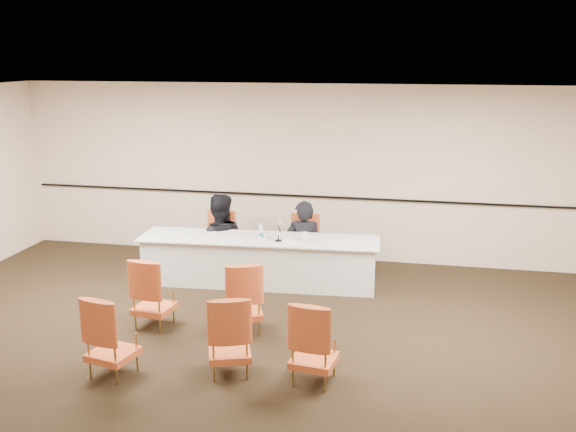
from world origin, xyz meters
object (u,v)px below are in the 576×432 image
object	(u,v)px
aud_chair_back_left	(112,335)
aud_chair_back_right	(314,341)
coffee_cup	(305,237)
aud_chair_front_left	(153,292)
panelist_main_chair	(304,246)
panelist_second_chair	(219,242)
panelist_main	(304,251)
microphone	(278,232)
water_bottle	(261,231)
panel_table	(259,261)
aud_chair_front_mid	(243,296)
drinking_glass	(265,236)
aud_chair_back_mid	(229,334)
panelist_second	(219,248)

from	to	relation	value
aud_chair_back_left	aud_chair_back_right	distance (m)	2.23
coffee_cup	aud_chair_front_left	size ratio (longest dim) A/B	0.15
panelist_main_chair	coffee_cup	size ratio (longest dim) A/B	6.62
panelist_second_chair	panelist_main	bearing A→B (deg)	-0.00
panelist_main_chair	aud_chair_back_left	world-z (taller)	same
coffee_cup	aud_chair_front_left	xyz separation A→B (m)	(-1.67, -1.80, -0.33)
panelist_main_chair	aud_chair_front_left	distance (m)	2.88
panelist_main	microphone	world-z (taller)	panelist_main
water_bottle	aud_chair_back_right	world-z (taller)	water_bottle
panel_table	aud_chair_front_left	bearing A→B (deg)	-120.70
microphone	water_bottle	world-z (taller)	microphone
aud_chair_front_mid	drinking_glass	bearing A→B (deg)	73.01
aud_chair_front_left	aud_chair_back_mid	world-z (taller)	same
panelist_second_chair	aud_chair_back_right	xyz separation A→B (m)	(2.14, -3.37, 0.00)
coffee_cup	aud_chair_front_left	bearing A→B (deg)	-132.96
panel_table	panelist_main_chair	xyz separation A→B (m)	(0.59, 0.59, 0.11)
drinking_glass	aud_chair_back_left	distance (m)	3.29
panelist_second_chair	aud_chair_back_mid	xyz separation A→B (m)	(1.19, -3.38, 0.00)
panel_table	panelist_second	world-z (taller)	panelist_second
water_bottle	drinking_glass	world-z (taller)	water_bottle
panelist_second_chair	aud_chair_back_mid	bearing A→B (deg)	-74.02
panel_table	panelist_main	distance (m)	0.83
panel_table	panelist_main	world-z (taller)	panelist_main
water_bottle	aud_chair_front_left	bearing A→B (deg)	-118.27
water_bottle	aud_chair_front_left	world-z (taller)	water_bottle
aud_chair_front_mid	aud_chair_back_left	bearing A→B (deg)	-149.03
panelist_main	aud_chair_front_left	distance (m)	2.88
panelist_main_chair	aud_chair_front_mid	bearing A→B (deg)	-102.15
microphone	aud_chair_back_mid	world-z (taller)	microphone
panelist_main	aud_chair_front_left	world-z (taller)	panelist_main
panelist_second_chair	aud_chair_front_mid	xyz separation A→B (m)	(1.04, -2.25, 0.00)
panelist_main_chair	panelist_second_chair	distance (m)	1.40
coffee_cup	aud_chair_back_right	bearing A→B (deg)	-77.73
aud_chair_front_mid	aud_chair_back_right	distance (m)	1.57
aud_chair_front_left	aud_chair_front_mid	world-z (taller)	same
drinking_glass	aud_chair_back_right	bearing A→B (deg)	-66.64
panelist_second_chair	panelist_second	bearing A→B (deg)	0.00
panelist_second	panelist_second_chair	xyz separation A→B (m)	(0.00, 0.00, 0.10)
panelist_main_chair	panelist_second_chair	xyz separation A→B (m)	(-1.39, -0.08, 0.00)
panelist_main	drinking_glass	distance (m)	0.88
panelist_main	aud_chair_back_left	size ratio (longest dim) A/B	1.76
microphone	aud_chair_back_right	distance (m)	2.95
panelist_second	coffee_cup	size ratio (longest dim) A/B	12.61
panelist_second	panelist_second_chair	bearing A→B (deg)	180.00
panelist_second	panelist_second_chair	distance (m)	0.10
panel_table	aud_chair_front_mid	world-z (taller)	aud_chair_front_mid
aud_chair_back_mid	panelist_second	bearing A→B (deg)	90.14
microphone	aud_chair_back_mid	xyz separation A→B (m)	(0.05, -2.76, -0.40)
panelist_second_chair	aud_chair_back_left	xyz separation A→B (m)	(-0.07, -3.66, 0.00)
panelist_second_chair	panelist_main_chair	bearing A→B (deg)	-0.00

